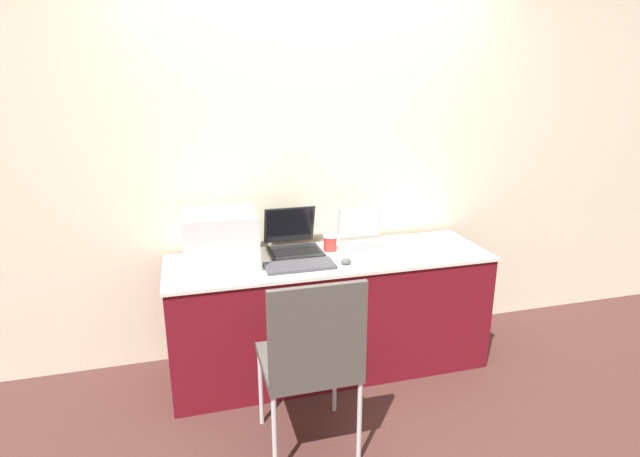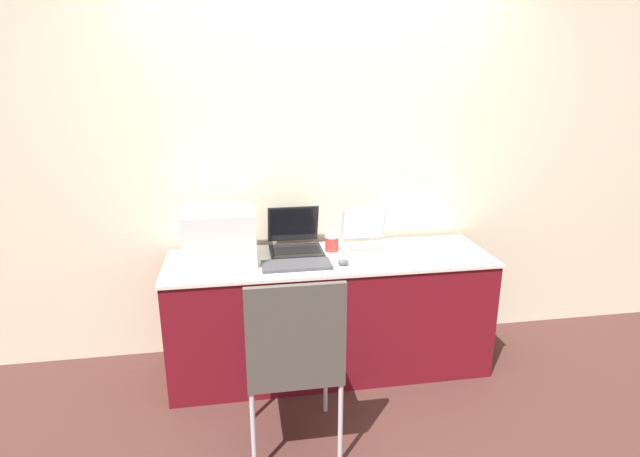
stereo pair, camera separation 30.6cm
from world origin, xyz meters
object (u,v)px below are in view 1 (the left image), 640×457
Objects in this scene: coffee_cup at (330,243)px; laptop_right at (363,238)px; printer at (220,237)px; external_keyboard at (300,266)px; laptop_left at (293,242)px; chair at (311,355)px; mouse at (346,261)px.

laptop_right is at bearing 9.09° from coffee_cup.
printer is 0.71m from coffee_cup.
printer is 0.50m from external_keyboard.
laptop_left is at bearing 16.82° from printer.
printer is at bearing -173.81° from coffee_cup.
printer is 4.21× the size of coffee_cup.
laptop_right reaches higher than external_keyboard.
chair reaches higher than coffee_cup.
laptop_left reaches higher than coffee_cup.
mouse is 0.74m from chair.
coffee_cup is at bearing 6.19° from printer.
mouse is at bearing -53.72° from laptop_left.
chair is at bearing -123.06° from laptop_right.
chair is (-0.09, -0.62, -0.21)m from external_keyboard.
external_keyboard is (0.44, -0.17, -0.16)m from printer.
coffee_cup is (-0.24, -0.04, -0.00)m from laptop_right.
printer is at bearing 113.68° from chair.
laptop_left is 0.47m from laptop_right.
laptop_right is at bearing 54.39° from mouse.
laptop_left is 3.43× the size of coffee_cup.
external_keyboard is 6.16× the size of mouse.
laptop_right is 4.55× the size of mouse.
laptop_right is at bearing 56.94° from chair.
coffee_cup is at bearing 43.39° from external_keyboard.
mouse is at bearing -125.61° from laptop_right.
printer is at bearing -173.06° from laptop_right.
printer is at bearing 164.81° from mouse.
laptop_right is 1.11m from chair.
laptop_left reaches higher than mouse.
external_keyboard is (-0.03, -0.31, -0.05)m from laptop_left.
external_keyboard is at bearing 81.59° from chair.
mouse is at bearing -85.99° from coffee_cup.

